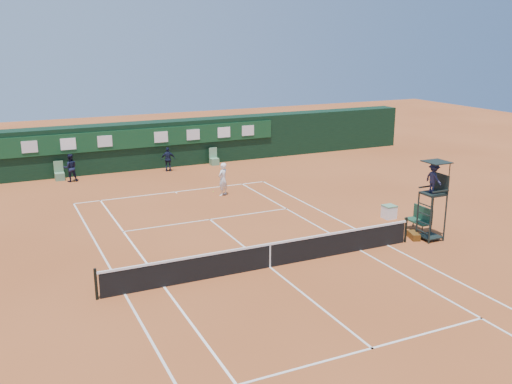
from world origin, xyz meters
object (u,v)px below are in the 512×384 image
at_px(player, 223,179).
at_px(tennis_net, 270,255).
at_px(cooler, 389,212).
at_px(player_bench, 420,218).
at_px(umpire_chair, 434,184).

bearing_deg(player, tennis_net, 44.60).
bearing_deg(cooler, player, 128.30).
relative_size(cooler, player, 0.36).
height_order(player_bench, cooler, player_bench).
relative_size(player_bench, player, 0.66).
xyz_separation_m(umpire_chair, player, (-5.39, 10.29, -1.55)).
xyz_separation_m(player_bench, cooler, (-0.12, 2.03, -0.27)).
relative_size(player_bench, cooler, 1.86).
bearing_deg(cooler, player_bench, -86.67).
bearing_deg(umpire_chair, player, 117.63).
distance_m(tennis_net, cooler, 8.38).
relative_size(tennis_net, player_bench, 10.75).
bearing_deg(umpire_chair, cooler, 84.95).
height_order(tennis_net, player, player).
xyz_separation_m(tennis_net, umpire_chair, (7.56, -0.17, 1.95)).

